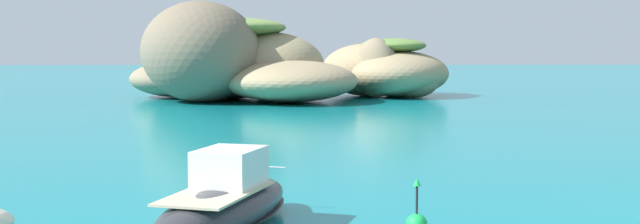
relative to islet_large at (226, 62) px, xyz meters
name	(u,v)px	position (x,y,z in m)	size (l,w,h in m)	color
islet_large	(226,62)	(0.00, 0.00, 0.00)	(24.23, 22.43, 8.82)	#756651
islet_small	(387,71)	(15.21, 4.05, -0.95)	(15.72, 15.09, 5.66)	#9E8966
motorboat_charcoal	(226,204)	(5.31, -51.21, -2.71)	(4.15, 7.49, 2.12)	#2D2D33
channel_buoy	(417,222)	(10.23, -51.79, -3.08)	(0.56, 0.56, 1.48)	green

